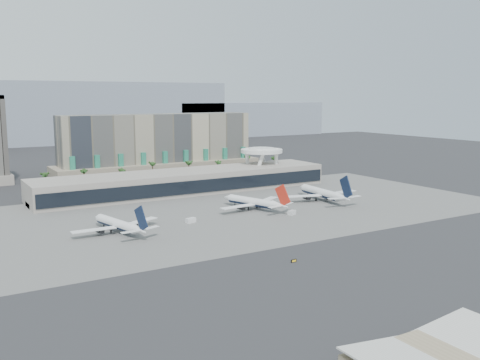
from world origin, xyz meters
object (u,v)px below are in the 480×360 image
service_vehicle_b (292,213)px  taxiway_sign (294,261)px  airliner_right (323,193)px  airliner_centre (254,202)px  service_vehicle_a (191,220)px  airliner_left (118,224)px

service_vehicle_b → taxiway_sign: size_ratio=1.82×
airliner_right → taxiway_sign: size_ratio=21.20×
airliner_centre → service_vehicle_a: bearing=176.1°
airliner_right → service_vehicle_b: airliner_right is taller
airliner_left → airliner_centre: airliner_centre is taller
airliner_left → service_vehicle_b: bearing=-19.2°
airliner_right → airliner_left: bearing=-170.5°
airliner_centre → airliner_right: size_ratio=0.86×
airliner_centre → service_vehicle_b: 21.04m
airliner_centre → service_vehicle_b: (8.45, -19.10, -2.55)m
airliner_centre → airliner_right: airliner_right is taller
service_vehicle_b → service_vehicle_a: bearing=146.6°
airliner_left → service_vehicle_a: 32.02m
airliner_centre → service_vehicle_b: bearing=-84.0°
airliner_left → taxiway_sign: (37.01, -66.67, -2.95)m
airliner_left → airliner_centre: size_ratio=0.98×
airliner_left → taxiway_sign: size_ratio=17.91×
airliner_right → service_vehicle_b: bearing=-146.2°
service_vehicle_a → taxiway_sign: (5.08, -67.14, -0.57)m
service_vehicle_b → taxiway_sign: (-41.44, -57.47, -0.53)m
service_vehicle_b → airliner_left: bearing=151.7°
airliner_centre → taxiway_sign: 83.43m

